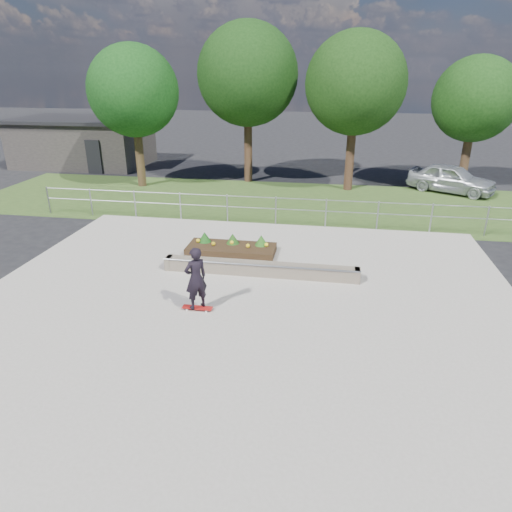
{
  "coord_description": "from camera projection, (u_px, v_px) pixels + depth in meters",
  "views": [
    {
      "loc": [
        2.14,
        -10.05,
        5.93
      ],
      "look_at": [
        0.2,
        1.5,
        1.1
      ],
      "focal_mm": 32.0,
      "sensor_mm": 36.0,
      "label": 1
    }
  ],
  "objects": [
    {
      "name": "tree_far_right",
      "position": [
        475.0,
        100.0,
        22.8
      ],
      "size": [
        4.2,
        4.2,
        6.6
      ],
      "color": "#362315",
      "rests_on": "ground"
    },
    {
      "name": "tree_mid_left",
      "position": [
        248.0,
        75.0,
        23.67
      ],
      "size": [
        5.25,
        5.25,
        8.25
      ],
      "color": "#331E14",
      "rests_on": "ground"
    },
    {
      "name": "skateboarder",
      "position": [
        196.0,
        279.0,
        11.61
      ],
      "size": [
        0.8,
        0.71,
        1.76
      ],
      "color": "white",
      "rests_on": "concrete_slab"
    },
    {
      "name": "building",
      "position": [
        83.0,
        141.0,
        29.72
      ],
      "size": [
        8.4,
        5.4,
        3.0
      ],
      "color": "#2C2927",
      "rests_on": "ground"
    },
    {
      "name": "grass_verge",
      "position": [
        285.0,
        202.0,
        21.78
      ],
      "size": [
        30.0,
        8.0,
        0.02
      ],
      "primitive_type": "cube",
      "color": "#2E461C",
      "rests_on": "ground"
    },
    {
      "name": "concrete_slab",
      "position": [
        239.0,
        316.0,
        11.74
      ],
      "size": [
        15.0,
        15.0,
        0.06
      ],
      "primitive_type": "cube",
      "color": "gray",
      "rests_on": "ground"
    },
    {
      "name": "planter_bed",
      "position": [
        232.0,
        247.0,
        15.65
      ],
      "size": [
        3.0,
        1.2,
        0.61
      ],
      "color": "black",
      "rests_on": "concrete_slab"
    },
    {
      "name": "ground",
      "position": [
        239.0,
        317.0,
        11.75
      ],
      "size": [
        120.0,
        120.0,
        0.0
      ],
      "primitive_type": "plane",
      "color": "black",
      "rests_on": "ground"
    },
    {
      "name": "parked_car",
      "position": [
        451.0,
        178.0,
        23.26
      ],
      "size": [
        4.55,
        3.59,
        1.45
      ],
      "primitive_type": "imported",
      "rotation": [
        0.0,
        0.0,
        1.06
      ],
      "color": "#B3B8BD",
      "rests_on": "ground"
    },
    {
      "name": "fence",
      "position": [
        276.0,
        207.0,
        18.3
      ],
      "size": [
        20.06,
        0.06,
        1.2
      ],
      "color": "gray",
      "rests_on": "ground"
    },
    {
      "name": "tree_far_left",
      "position": [
        133.0,
        91.0,
        22.97
      ],
      "size": [
        4.55,
        4.55,
        7.15
      ],
      "color": "#362515",
      "rests_on": "ground"
    },
    {
      "name": "tree_mid_right",
      "position": [
        356.0,
        84.0,
        22.06
      ],
      "size": [
        4.9,
        4.9,
        7.7
      ],
      "color": "#341F15",
      "rests_on": "ground"
    },
    {
      "name": "grind_ledge",
      "position": [
        260.0,
        269.0,
        13.92
      ],
      "size": [
        6.0,
        0.44,
        0.43
      ],
      "color": "brown",
      "rests_on": "concrete_slab"
    }
  ]
}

